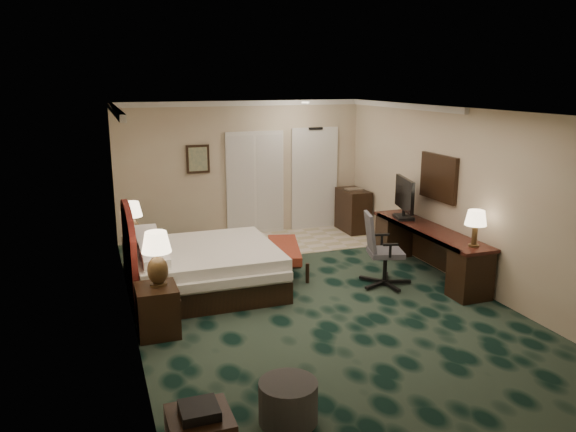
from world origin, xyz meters
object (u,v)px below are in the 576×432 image
object	(u,v)px
desk_chair	(386,249)
bed	(206,269)
lamp_near	(157,259)
ottoman	(288,402)
tv	(404,198)
lamp_far	(132,221)
desk	(428,251)
nightstand_near	(157,310)
nightstand_far	(137,255)
bed_bench	(284,259)
minibar	(353,211)

from	to	relation	value
desk_chair	bed	bearing A→B (deg)	-179.66
lamp_near	ottoman	world-z (taller)	lamp_near
tv	ottoman	bearing A→B (deg)	-118.24
bed	lamp_far	distance (m)	1.65
bed	lamp_far	size ratio (longest dim) A/B	3.25
bed	desk	xyz separation A→B (m)	(3.55, -0.51, 0.06)
desk	desk_chair	distance (m)	0.94
nightstand_near	desk_chair	xyz separation A→B (m)	(3.52, 0.57, 0.26)
lamp_near	tv	bearing A→B (deg)	18.36
lamp_far	nightstand_near	bearing A→B (deg)	-88.35
nightstand_far	desk	xyz separation A→B (m)	(4.46, -1.78, 0.12)
tv	lamp_far	bearing A→B (deg)	-179.09
desk_chair	nightstand_far	bearing A→B (deg)	166.36
bed_bench	minibar	world-z (taller)	minibar
tv	desk	bearing A→B (deg)	-71.36
desk_chair	minibar	world-z (taller)	desk_chair
minibar	bed_bench	bearing A→B (deg)	-138.24
nightstand_near	desk_chair	size ratio (longest dim) A/B	0.54
nightstand_near	tv	distance (m)	4.68
tv	desk_chair	bearing A→B (deg)	-118.56
nightstand_near	desk_chair	world-z (taller)	desk_chair
nightstand_far	ottoman	xyz separation A→B (m)	(0.95, -4.85, -0.07)
nightstand_far	nightstand_near	bearing A→B (deg)	-89.21
desk	nightstand_far	bearing A→B (deg)	158.26
desk	tv	xyz separation A→B (m)	(-0.06, 0.71, 0.74)
minibar	lamp_near	bearing A→B (deg)	-141.13
lamp_far	desk	distance (m)	4.85
desk	lamp_far	bearing A→B (deg)	158.70
tv	nightstand_far	bearing A→B (deg)	-179.50
nightstand_far	minibar	world-z (taller)	minibar
bed	bed_bench	world-z (taller)	bed
nightstand_far	bed_bench	xyz separation A→B (m)	(2.27, -0.92, -0.04)
bed	nightstand_near	bearing A→B (deg)	-124.21
tv	desk_chair	world-z (taller)	tv
lamp_far	tv	size ratio (longest dim) A/B	0.71
nightstand_far	tv	xyz separation A→B (m)	(4.40, -1.07, 0.86)
lamp_near	minibar	size ratio (longest dim) A/B	0.78
bed	lamp_near	bearing A→B (deg)	-124.03
nightstand_far	tv	distance (m)	4.61
ottoman	tv	xyz separation A→B (m)	(3.45, 3.78, 0.93)
bed_bench	minibar	distance (m)	2.97
bed	ottoman	bearing A→B (deg)	-89.32
nightstand_near	ottoman	distance (m)	2.47
bed_bench	desk_chair	size ratio (longest dim) A/B	1.18
lamp_far	desk	world-z (taller)	lamp_far
desk	desk_chair	xyz separation A→B (m)	(-0.90, -0.20, 0.19)
lamp_far	bed_bench	distance (m)	2.56
nightstand_far	tv	size ratio (longest dim) A/B	0.59
tv	nightstand_near	bearing A→B (deg)	-147.08
lamp_far	ottoman	bearing A→B (deg)	-78.39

